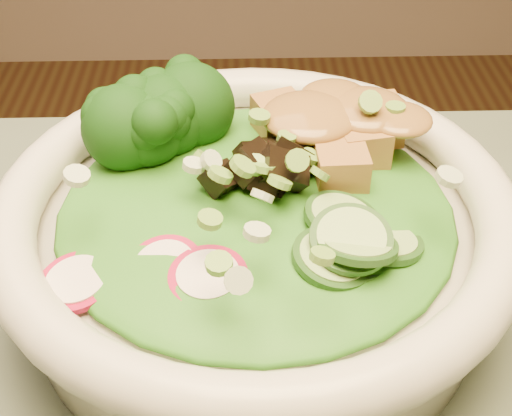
{
  "coord_description": "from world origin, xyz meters",
  "views": [
    {
      "loc": [
        0.02,
        -0.12,
        1.06
      ],
      "look_at": [
        0.03,
        0.19,
        0.81
      ],
      "focal_mm": 50.0,
      "sensor_mm": 36.0,
      "label": 1
    }
  ],
  "objects": [
    {
      "name": "salad_bowl",
      "position": [
        0.03,
        0.19,
        0.79
      ],
      "size": [
        0.3,
        0.3,
        0.08
      ],
      "rotation": [
        0.0,
        0.0,
        -0.35
      ],
      "color": "beige",
      "rests_on": "dining_table"
    },
    {
      "name": "lettuce_bed",
      "position": [
        0.03,
        0.19,
        0.82
      ],
      "size": [
        0.23,
        0.23,
        0.03
      ],
      "primitive_type": "ellipsoid",
      "color": "#185D13",
      "rests_on": "salad_bowl"
    },
    {
      "name": "broccoli_florets",
      "position": [
        -0.02,
        0.24,
        0.83
      ],
      "size": [
        0.11,
        0.1,
        0.05
      ],
      "primitive_type": null,
      "rotation": [
        0.0,
        0.0,
        -0.35
      ],
      "color": "black",
      "rests_on": "salad_bowl"
    },
    {
      "name": "radish_slices",
      "position": [
        -0.02,
        0.14,
        0.82
      ],
      "size": [
        0.13,
        0.08,
        0.02
      ],
      "primitive_type": null,
      "rotation": [
        0.0,
        0.0,
        -0.35
      ],
      "color": "maroon",
      "rests_on": "salad_bowl"
    },
    {
      "name": "cucumber_slices",
      "position": [
        0.08,
        0.14,
        0.83
      ],
      "size": [
        0.1,
        0.1,
        0.04
      ],
      "primitive_type": null,
      "rotation": [
        0.0,
        0.0,
        -0.35
      ],
      "color": "#97C56D",
      "rests_on": "salad_bowl"
    },
    {
      "name": "mushroom_heap",
      "position": [
        0.04,
        0.2,
        0.83
      ],
      "size": [
        0.1,
        0.1,
        0.04
      ],
      "primitive_type": null,
      "rotation": [
        0.0,
        0.0,
        -0.35
      ],
      "color": "black",
      "rests_on": "salad_bowl"
    },
    {
      "name": "tofu_cubes",
      "position": [
        0.08,
        0.24,
        0.83
      ],
      "size": [
        0.12,
        0.1,
        0.04
      ],
      "primitive_type": null,
      "rotation": [
        0.0,
        0.0,
        -0.35
      ],
      "color": "#9C6734",
      "rests_on": "salad_bowl"
    },
    {
      "name": "peanut_sauce",
      "position": [
        0.08,
        0.24,
        0.84
      ],
      "size": [
        0.08,
        0.06,
        0.02
      ],
      "primitive_type": "ellipsoid",
      "color": "brown",
      "rests_on": "tofu_cubes"
    },
    {
      "name": "scallion_garnish",
      "position": [
        0.03,
        0.19,
        0.84
      ],
      "size": [
        0.21,
        0.21,
        0.03
      ],
      "primitive_type": null,
      "color": "#679A36",
      "rests_on": "salad_bowl"
    }
  ]
}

